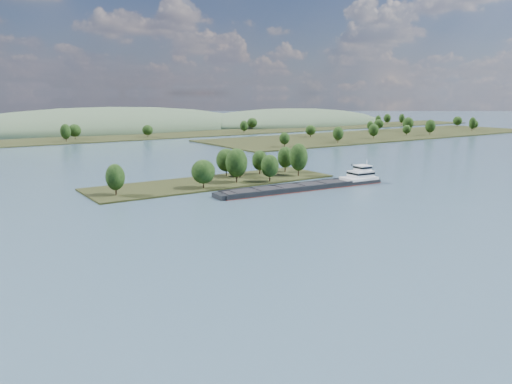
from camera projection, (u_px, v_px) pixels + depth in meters
ground at (311, 212)px, 149.88m from camera, size 1800.00×1800.00×0.00m
tree_island at (231, 171)px, 200.46m from camera, size 100.00×30.70×15.09m
right_bank at (386, 134)px, 422.83m from camera, size 320.00×90.00×14.89m
back_shoreline at (84, 139)px, 382.19m from camera, size 900.00×60.00×15.14m
hill_east at (289, 124)px, 576.99m from camera, size 260.00×140.00×36.00m
hill_west at (110, 129)px, 492.65m from camera, size 320.00×160.00×44.00m
cargo_barge at (313, 185)px, 187.92m from camera, size 70.90×13.48×9.53m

